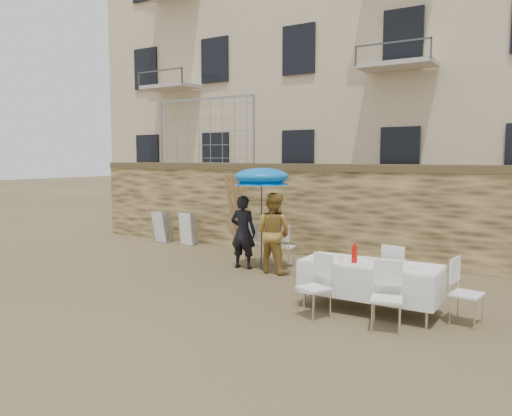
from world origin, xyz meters
The scene contains 18 objects.
ground centered at (0.00, 0.00, 0.00)m, with size 80.00×80.00×0.00m, color brown.
stone_wall centered at (0.00, 5.00, 1.10)m, with size 13.00×0.50×2.20m, color olive.
apartment_building centered at (0.00, 12.00, 7.50)m, with size 20.00×8.00×15.00m, color #C2AE8C.
chain_link_fence centered at (-3.00, 5.00, 3.10)m, with size 3.20×0.06×1.80m, color gray, non-canonical shape.
man_suit centered at (-0.28, 2.77, 0.79)m, with size 0.58×0.38×1.59m, color black.
woman_dress centered at (0.47, 2.77, 0.84)m, with size 0.81×0.63×1.67m, color gold.
umbrella centered at (0.12, 2.87, 1.93)m, with size 1.21×1.21×2.04m.
couple_chair_left centered at (-0.28, 3.32, 0.48)m, with size 0.48×0.48×0.96m, color white, non-canonical shape.
couple_chair_right centered at (0.42, 3.32, 0.48)m, with size 0.48×0.48×0.96m, color white, non-canonical shape.
banquet_table centered at (3.06, 1.26, 0.73)m, with size 2.10×0.85×0.78m.
soda_bottle centered at (2.86, 1.11, 0.91)m, with size 0.09×0.09×0.26m, color red.
table_chair_front_left centered at (2.46, 0.51, 0.48)m, with size 0.48×0.48×0.96m, color white, non-canonical shape.
table_chair_front_right centered at (3.56, 0.51, 0.48)m, with size 0.48×0.48×0.96m, color white, non-canonical shape.
table_chair_back centered at (3.26, 2.06, 0.48)m, with size 0.48×0.48×0.96m, color white, non-canonical shape.
table_chair_side centered at (4.46, 1.36, 0.48)m, with size 0.48×0.48×0.96m, color white, non-canonical shape.
chair_stack_left centered at (-4.03, 4.51, 0.46)m, with size 0.46×0.47×0.92m, color white, non-canonical shape.
chair_stack_right centered at (-3.13, 4.51, 0.46)m, with size 0.46×0.40×0.92m, color white, non-canonical shape.
wood_planks centered at (-1.53, 4.58, 1.00)m, with size 0.70×0.20×2.00m, color #A37749, non-canonical shape.
Camera 1 is at (5.54, -6.14, 2.40)m, focal length 35.00 mm.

